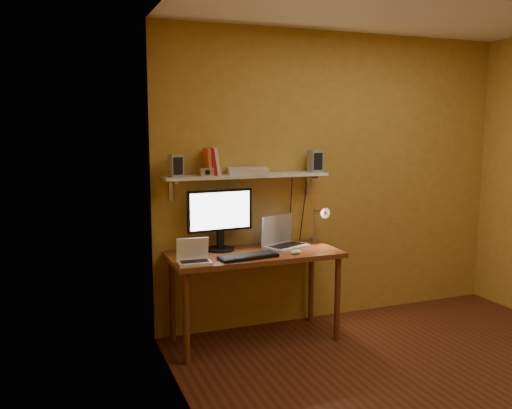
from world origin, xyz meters
name	(u,v)px	position (x,y,z in m)	size (l,w,h in m)	color
room	(460,200)	(0.00, 0.00, 1.30)	(3.44, 3.24, 2.64)	#532815
desk	(255,263)	(-0.92, 1.28, 0.66)	(1.40, 0.60, 0.75)	brown
wall_shelf	(247,176)	(-0.92, 1.47, 1.36)	(1.40, 0.25, 0.21)	silver
monitor	(220,216)	(-1.16, 1.46, 1.03)	(0.56, 0.25, 0.51)	black
laptop	(282,239)	(-0.63, 1.39, 0.82)	(0.43, 0.37, 0.27)	gray
netbook	(194,256)	(-1.47, 1.13, 0.80)	(0.25, 0.19, 0.19)	white
keyboard	(248,257)	(-1.04, 1.12, 0.76)	(0.47, 0.16, 0.03)	black
mouse	(296,252)	(-0.63, 1.11, 0.77)	(0.09, 0.06, 0.03)	white
desk_lamp	(320,220)	(-0.26, 1.41, 0.96)	(0.09, 0.23, 0.38)	silver
speaker_left	(176,166)	(-1.52, 1.46, 1.46)	(0.10, 0.10, 0.18)	gray
speaker_right	(315,161)	(-0.28, 1.48, 1.47)	(0.10, 0.10, 0.19)	gray
books	(211,161)	(-1.22, 1.49, 1.49)	(0.11, 0.15, 0.22)	#E55229
shelf_camera	(207,172)	(-1.28, 1.41, 1.41)	(0.11, 0.05, 0.06)	silver
router	(248,171)	(-0.92, 1.46, 1.40)	(0.33, 0.22, 0.05)	white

